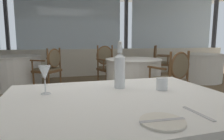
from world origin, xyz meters
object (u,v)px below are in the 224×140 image
(water_bottle, at_px, (120,69))
(water_tumbler, at_px, (162,84))
(dining_chair_1_1, at_px, (159,60))
(side_plate, at_px, (162,121))
(dining_chair_3_1, at_px, (50,66))
(wine_glass, at_px, (45,74))
(dining_chair_0_1, at_px, (107,63))
(dining_chair_0_0, at_px, (173,76))

(water_bottle, height_order, water_tumbler, water_bottle)
(water_bottle, distance_m, dining_chair_1_1, 4.47)
(side_plate, bearing_deg, water_bottle, 88.39)
(dining_chair_3_1, bearing_deg, wine_glass, 128.46)
(water_bottle, bearing_deg, dining_chair_0_1, 77.22)
(wine_glass, distance_m, water_tumbler, 0.80)
(water_bottle, relative_size, dining_chair_0_0, 0.36)
(dining_chair_0_0, distance_m, dining_chair_3_1, 2.57)
(water_tumbler, xyz_separation_m, dining_chair_1_1, (2.15, 3.89, -0.23))
(water_tumbler, height_order, dining_chair_0_1, dining_chair_0_1)
(side_plate, xyz_separation_m, water_bottle, (0.02, 0.64, 0.13))
(water_tumbler, height_order, dining_chair_1_1, dining_chair_1_1)
(water_tumbler, bearing_deg, dining_chair_3_1, 105.22)
(dining_chair_0_0, bearing_deg, dining_chair_1_1, -41.71)
(wine_glass, bearing_deg, dining_chair_0_1, 68.83)
(side_plate, relative_size, water_tumbler, 2.26)
(dining_chair_0_1, bearing_deg, side_plate, -27.92)
(side_plate, xyz_separation_m, dining_chair_3_1, (-0.58, 3.67, -0.19))
(dining_chair_1_1, bearing_deg, water_tumbler, -85.69)
(side_plate, height_order, dining_chair_0_1, dining_chair_0_1)
(water_tumbler, height_order, dining_chair_0_0, dining_chair_0_0)
(water_tumbler, relative_size, dining_chair_0_1, 0.09)
(side_plate, distance_m, dining_chair_3_1, 3.72)
(water_bottle, bearing_deg, wine_glass, -176.45)
(water_tumbler, height_order, dining_chair_3_1, dining_chair_3_1)
(wine_glass, bearing_deg, water_bottle, 3.55)
(wine_glass, bearing_deg, dining_chair_3_1, 91.44)
(side_plate, relative_size, dining_chair_0_1, 0.19)
(side_plate, xyz_separation_m, dining_chair_1_1, (2.44, 4.39, -0.19))
(side_plate, distance_m, water_tumbler, 0.58)
(dining_chair_3_1, bearing_deg, water_bottle, 138.13)
(wine_glass, distance_m, dining_chair_0_0, 2.25)
(water_tumbler, xyz_separation_m, dining_chair_0_1, (0.45, 3.29, -0.22))
(dining_chair_0_0, bearing_deg, dining_chair_0_1, 0.00)
(dining_chair_0_1, relative_size, dining_chair_3_1, 1.05)
(water_bottle, distance_m, dining_chair_3_1, 3.10)
(wine_glass, distance_m, dining_chair_3_1, 3.08)
(water_bottle, relative_size, dining_chair_1_1, 0.35)
(dining_chair_1_1, bearing_deg, wine_glass, -94.57)
(wine_glass, xyz_separation_m, dining_chair_3_1, (-0.08, 3.06, -0.32))
(dining_chair_0_0, height_order, dining_chair_1_1, dining_chair_1_1)
(side_plate, bearing_deg, dining_chair_0_0, 55.86)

